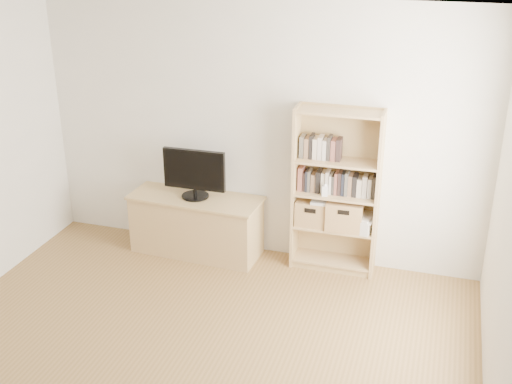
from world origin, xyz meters
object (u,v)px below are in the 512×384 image
at_px(bookshelf, 336,192).
at_px(laptop, 329,201).
at_px(television, 194,174).
at_px(baby_monitor, 325,191).
at_px(tv_stand, 197,226).
at_px(basket_right, 345,214).
at_px(basket_left, 313,212).

xyz_separation_m(bookshelf, laptop, (-0.06, -0.01, -0.10)).
distance_m(television, baby_monitor, 1.33).
height_order(tv_stand, bookshelf, bookshelf).
height_order(bookshelf, basket_right, bookshelf).
height_order(basket_left, laptop, laptop).
bearing_deg(basket_right, laptop, -178.75).
bearing_deg(bookshelf, tv_stand, -176.42).
distance_m(television, basket_left, 1.24).
bearing_deg(laptop, basket_right, 1.10).
distance_m(baby_monitor, basket_right, 0.33).
bearing_deg(television, laptop, 2.77).
bearing_deg(tv_stand, laptop, 6.44).
relative_size(television, baby_monitor, 6.21).
relative_size(baby_monitor, basket_left, 0.34).
xyz_separation_m(bookshelf, baby_monitor, (-0.09, -0.09, 0.03)).
bearing_deg(laptop, baby_monitor, -113.36).
bearing_deg(tv_stand, bookshelf, 6.84).
relative_size(basket_left, laptop, 0.94).
relative_size(baby_monitor, laptop, 0.31).
relative_size(bookshelf, baby_monitor, 15.90).
relative_size(bookshelf, basket_left, 5.34).
height_order(baby_monitor, basket_right, baby_monitor).
bearing_deg(laptop, bookshelf, 10.30).
bearing_deg(laptop, basket_left, 174.92).
height_order(baby_monitor, basket_left, baby_monitor).
bearing_deg(tv_stand, baby_monitor, 3.15).
bearing_deg(baby_monitor, tv_stand, 175.66).
height_order(television, baby_monitor, television).
xyz_separation_m(baby_monitor, basket_right, (0.19, 0.09, -0.26)).
bearing_deg(basket_right, baby_monitor, -157.48).
bearing_deg(baby_monitor, basket_left, 141.61).
distance_m(bookshelf, basket_left, 0.32).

